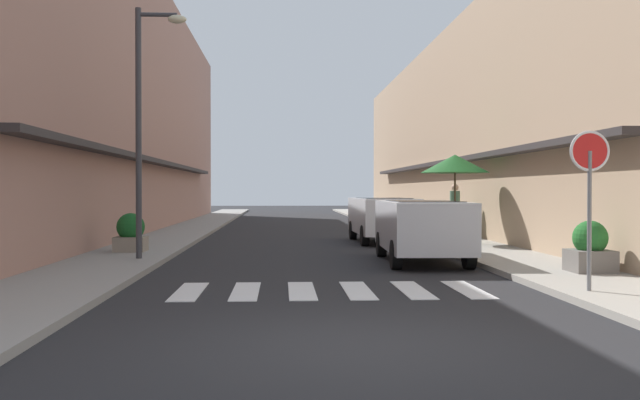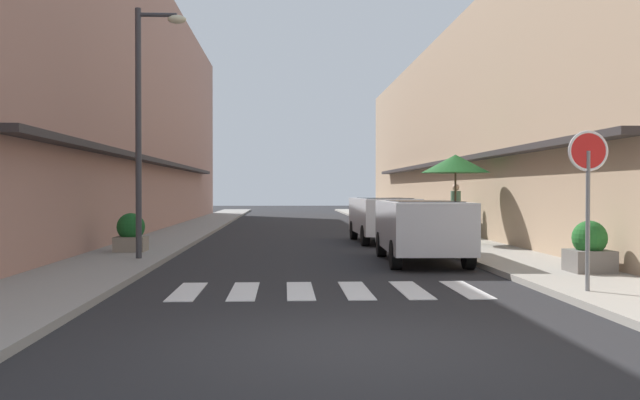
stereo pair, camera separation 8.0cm
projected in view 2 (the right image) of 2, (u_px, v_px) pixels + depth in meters
ground_plane at (304, 236)px, 26.81m from camera, size 104.79×104.79×0.00m
sidewalk_left at (179, 234)px, 26.58m from camera, size 2.27×66.69×0.12m
sidewalk_right at (426, 234)px, 27.05m from camera, size 2.27×66.69×0.12m
building_row_left at (91, 100)px, 27.70m from camera, size 5.50×44.87×10.50m
building_row_right at (509, 130)px, 28.55m from camera, size 5.50×44.87×8.27m
crosswalk at (328, 290)px, 12.06m from camera, size 5.20×2.20×0.01m
parked_car_near at (422, 224)px, 16.74m from camera, size 1.93×4.52×1.47m
parked_car_mid at (383, 214)px, 23.23m from camera, size 1.88×4.50×1.47m
round_street_sign at (588, 168)px, 11.17m from camera, size 0.65×0.07×2.54m
street_lamp at (146, 107)px, 16.55m from camera, size 1.19×0.28×5.85m
cafe_umbrella at (455, 164)px, 21.44m from camera, size 2.08×2.08×2.68m
planter_corner at (589, 249)px, 13.81m from camera, size 0.80×0.80×1.00m
planter_midblock at (131, 233)px, 18.51m from camera, size 0.79×0.79×1.00m
planter_far at (453, 219)px, 24.03m from camera, size 1.01×1.01×1.26m
pedestrian_walking_near at (456, 209)px, 23.94m from camera, size 0.34×0.34×1.81m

